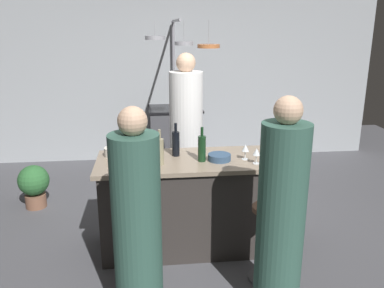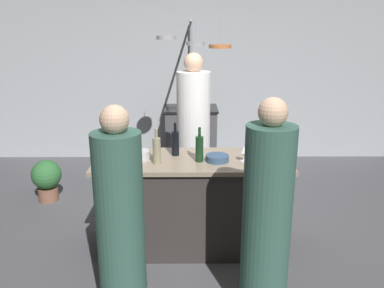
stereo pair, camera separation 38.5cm
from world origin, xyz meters
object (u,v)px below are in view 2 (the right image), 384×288
object	(u,v)px
guest_right	(267,221)
mixing_bowl_blue	(217,158)
bar_stool_left	(130,244)
pepper_mill	(130,152)
wine_glass_near_right_guest	(244,150)
mixing_bowl_ceramic	(115,149)
potted_plant	(47,178)
stove_range	(191,136)
wine_bottle_dark	(175,143)
wine_bottle_white	(157,150)
mixing_bowl_steel	(141,155)
guest_left	(120,226)
chef	(193,138)
bar_stool_right	(258,244)
wine_bottle_red	(199,148)
wine_glass_by_chef	(254,155)

from	to	relation	value
guest_right	mixing_bowl_blue	size ratio (longest dim) A/B	7.85
bar_stool_left	guest_right	size ratio (longest dim) A/B	0.41
pepper_mill	wine_glass_near_right_guest	bearing A→B (deg)	3.20
mixing_bowl_ceramic	potted_plant	bearing A→B (deg)	138.76
stove_range	guest_right	bearing A→B (deg)	-81.34
wine_bottle_dark	wine_glass_near_right_guest	xyz separation A→B (m)	(0.63, -0.18, -0.02)
stove_range	wine_bottle_white	bearing A→B (deg)	-97.03
stove_range	bar_stool_left	size ratio (longest dim) A/B	1.31
pepper_mill	mixing_bowl_ceramic	size ratio (longest dim) A/B	1.19
pepper_mill	mixing_bowl_steel	xyz separation A→B (m)	(0.08, 0.12, -0.06)
pepper_mill	wine_bottle_dark	world-z (taller)	wine_bottle_dark
guest_left	mixing_bowl_steel	size ratio (longest dim) A/B	9.99
pepper_mill	wine_glass_near_right_guest	world-z (taller)	pepper_mill
wine_bottle_dark	wine_glass_near_right_guest	size ratio (longest dim) A/B	2.18
pepper_mill	mixing_bowl_steel	size ratio (longest dim) A/B	1.30
bar_stool_left	wine_glass_near_right_guest	distance (m)	1.29
guest_left	wine_glass_near_right_guest	bearing A→B (deg)	43.67
pepper_mill	mixing_bowl_blue	bearing A→B (deg)	4.46
bar_stool_left	mixing_bowl_ceramic	world-z (taller)	mixing_bowl_ceramic
chef	pepper_mill	xyz separation A→B (m)	(-0.57, -1.08, 0.17)
bar_stool_right	mixing_bowl_ceramic	size ratio (longest dim) A/B	3.85
stove_range	pepper_mill	size ratio (longest dim) A/B	4.24
guest_left	potted_plant	xyz separation A→B (m)	(-1.27, 2.07, -0.45)
guest_right	bar_stool_right	bearing A→B (deg)	87.23
wine_bottle_white	stove_range	bearing A→B (deg)	82.97
guest_right	wine_bottle_white	world-z (taller)	guest_right
pepper_mill	wine_bottle_red	bearing A→B (deg)	5.34
guest_right	wine_bottle_white	size ratio (longest dim) A/B	5.13
stove_range	bar_stool_left	world-z (taller)	stove_range
wine_bottle_dark	wine_bottle_white	xyz separation A→B (m)	(-0.16, -0.24, 0.00)
wine_bottle_dark	potted_plant	bearing A→B (deg)	149.43
wine_bottle_red	chef	bearing A→B (deg)	92.48
wine_bottle_white	bar_stool_left	bearing A→B (deg)	-111.86
pepper_mill	wine_glass_near_right_guest	distance (m)	1.02
stove_range	mixing_bowl_blue	bearing A→B (deg)	-84.79
guest_right	guest_left	bearing A→B (deg)	-178.32
stove_range	mixing_bowl_steel	size ratio (longest dim) A/B	5.53
chef	wine_bottle_red	xyz separation A→B (m)	(0.04, -1.02, 0.19)
stove_range	mixing_bowl_blue	xyz separation A→B (m)	(0.23, -2.52, 0.48)
chef	mixing_bowl_blue	size ratio (longest dim) A/B	8.58
chef	wine_glass_near_right_guest	distance (m)	1.13
mixing_bowl_blue	bar_stool_right	bearing A→B (deg)	-60.84
wine_glass_near_right_guest	mixing_bowl_blue	size ratio (longest dim) A/B	0.69
wine_bottle_white	mixing_bowl_blue	world-z (taller)	wine_bottle_white
bar_stool_left	wine_glass_near_right_guest	size ratio (longest dim) A/B	4.66
guest_right	pepper_mill	world-z (taller)	guest_right
wine_bottle_white	guest_right	bearing A→B (deg)	-45.42
chef	guest_right	distance (m)	1.99
wine_bottle_red	wine_glass_by_chef	distance (m)	0.49
bar_stool_right	wine_glass_by_chef	xyz separation A→B (m)	(0.00, 0.43, 0.63)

